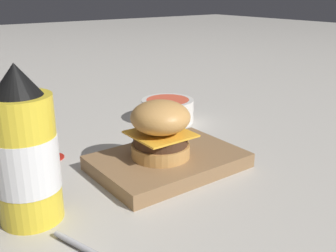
{
  "coord_description": "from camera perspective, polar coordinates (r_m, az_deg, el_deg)",
  "views": [
    {
      "loc": [
        0.31,
        0.5,
        0.28
      ],
      "look_at": [
        -0.04,
        0.02,
        0.07
      ],
      "focal_mm": 42.0,
      "sensor_mm": 36.0,
      "label": 1
    }
  ],
  "objects": [
    {
      "name": "ground_plane",
      "position": [
        0.65,
        -4.32,
        -6.35
      ],
      "size": [
        6.0,
        6.0,
        0.0
      ],
      "primitive_type": "plane",
      "color": "#B7B2A8"
    },
    {
      "name": "serving_board",
      "position": [
        0.65,
        -0.0,
        -5.18
      ],
      "size": [
        0.24,
        0.16,
        0.02
      ],
      "color": "olive",
      "rests_on": "ground_plane"
    },
    {
      "name": "burger",
      "position": [
        0.62,
        -1.1,
        -0.43
      ],
      "size": [
        0.09,
        0.09,
        0.09
      ],
      "color": "tan",
      "rests_on": "serving_board"
    },
    {
      "name": "ketchup_bottle",
      "position": [
        0.51,
        -20.02,
        -3.89
      ],
      "size": [
        0.08,
        0.08,
        0.2
      ],
      "color": "yellow",
      "rests_on": "ground_plane"
    },
    {
      "name": "side_bowl",
      "position": [
        0.87,
        -0.05,
        2.38
      ],
      "size": [
        0.11,
        0.11,
        0.05
      ],
      "color": "silver",
      "rests_on": "ground_plane"
    },
    {
      "name": "ketchup_puddle",
      "position": [
        0.72,
        -16.44,
        -4.34
      ],
      "size": [
        0.04,
        0.04,
        0.0
      ],
      "color": "#B21E14",
      "rests_on": "ground_plane"
    }
  ]
}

